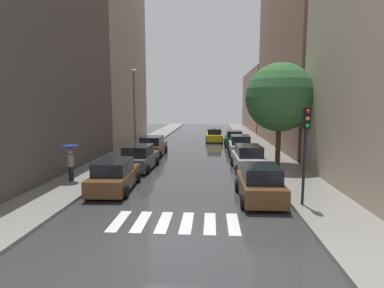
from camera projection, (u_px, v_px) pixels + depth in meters
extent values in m
cube|color=#333336|center=(199.00, 145.00, 34.10)|extent=(28.00, 72.00, 0.04)
cube|color=gray|center=(142.00, 144.00, 34.51)|extent=(3.00, 72.00, 0.15)
cube|color=gray|center=(258.00, 145.00, 33.67)|extent=(3.00, 72.00, 0.15)
cube|color=silver|center=(119.00, 221.00, 12.04)|extent=(0.45, 2.20, 0.01)
cube|color=silver|center=(141.00, 221.00, 11.98)|extent=(0.45, 2.20, 0.01)
cube|color=silver|center=(164.00, 222.00, 11.92)|extent=(0.45, 2.20, 0.01)
cube|color=silver|center=(187.00, 223.00, 11.87)|extent=(0.45, 2.20, 0.01)
cube|color=silver|center=(210.00, 223.00, 11.81)|extent=(0.45, 2.20, 0.01)
cube|color=silver|center=(233.00, 224.00, 11.75)|extent=(0.45, 2.20, 0.01)
cube|color=#564C47|center=(6.00, 63.00, 18.29)|extent=(6.00, 19.75, 14.13)
cube|color=#9E9384|center=(106.00, 32.00, 35.22)|extent=(6.00, 15.33, 25.87)
cube|color=#8C6B56|center=(304.00, 29.00, 32.04)|extent=(6.00, 21.07, 24.98)
cube|color=#8C6B56|center=(265.00, 101.00, 54.96)|extent=(6.00, 21.26, 10.37)
cube|color=brown|center=(115.00, 179.00, 16.45)|extent=(2.07, 4.76, 0.81)
cube|color=black|center=(113.00, 166.00, 16.12)|extent=(1.75, 2.64, 0.66)
cylinder|color=black|center=(107.00, 177.00, 18.04)|extent=(0.25, 0.65, 0.64)
cylinder|color=black|center=(138.00, 177.00, 17.99)|extent=(0.25, 0.65, 0.64)
cylinder|color=black|center=(88.00, 192.00, 14.97)|extent=(0.25, 0.65, 0.64)
cylinder|color=black|center=(125.00, 192.00, 14.93)|extent=(0.25, 0.65, 0.64)
cube|color=#474C51|center=(139.00, 161.00, 21.59)|extent=(2.06, 4.62, 0.85)
cube|color=black|center=(138.00, 150.00, 21.27)|extent=(1.76, 2.56, 0.70)
cylinder|color=black|center=(133.00, 160.00, 23.21)|extent=(0.24, 0.65, 0.64)
cylinder|color=black|center=(157.00, 161.00, 23.02)|extent=(0.24, 0.65, 0.64)
cylinder|color=black|center=(119.00, 169.00, 20.24)|extent=(0.24, 0.65, 0.64)
cylinder|color=black|center=(147.00, 169.00, 20.05)|extent=(0.24, 0.65, 0.64)
cube|color=brown|center=(153.00, 149.00, 27.47)|extent=(1.95, 4.79, 0.86)
cube|color=black|center=(152.00, 140.00, 27.13)|extent=(1.71, 2.64, 0.70)
cylinder|color=black|center=(146.00, 149.00, 29.13)|extent=(0.22, 0.64, 0.64)
cylinder|color=black|center=(166.00, 149.00, 29.00)|extent=(0.22, 0.64, 0.64)
cylinder|color=black|center=(138.00, 154.00, 26.01)|extent=(0.22, 0.64, 0.64)
cylinder|color=black|center=(160.00, 155.00, 25.88)|extent=(0.22, 0.64, 0.64)
cube|color=brown|center=(260.00, 188.00, 14.65)|extent=(1.92, 4.12, 0.85)
cube|color=black|center=(261.00, 173.00, 14.35)|extent=(1.67, 2.27, 0.70)
cylinder|color=black|center=(237.00, 186.00, 16.08)|extent=(0.23, 0.64, 0.64)
cylinder|color=black|center=(273.00, 186.00, 15.98)|extent=(0.23, 0.64, 0.64)
cylinder|color=black|center=(243.00, 202.00, 13.40)|extent=(0.23, 0.64, 0.64)
cylinder|color=black|center=(286.00, 203.00, 13.30)|extent=(0.23, 0.64, 0.64)
cube|color=#B2B7BF|center=(248.00, 161.00, 21.35)|extent=(2.03, 4.55, 0.88)
cube|color=black|center=(249.00, 150.00, 21.02)|extent=(1.73, 2.53, 0.72)
cylinder|color=black|center=(232.00, 161.00, 22.87)|extent=(0.25, 0.65, 0.64)
cylinder|color=black|center=(257.00, 161.00, 22.83)|extent=(0.25, 0.65, 0.64)
cylinder|color=black|center=(237.00, 170.00, 19.94)|extent=(0.25, 0.65, 0.64)
cylinder|color=black|center=(265.00, 170.00, 19.90)|extent=(0.25, 0.65, 0.64)
cube|color=#B2B7BF|center=(240.00, 148.00, 27.50)|extent=(1.89, 4.44, 0.91)
cube|color=black|center=(240.00, 139.00, 27.18)|extent=(1.64, 2.45, 0.74)
cylinder|color=black|center=(229.00, 149.00, 29.06)|extent=(0.23, 0.64, 0.64)
cylinder|color=black|center=(248.00, 149.00, 28.91)|extent=(0.23, 0.64, 0.64)
cylinder|color=black|center=(230.00, 154.00, 26.18)|extent=(0.23, 0.64, 0.64)
cylinder|color=black|center=(252.00, 154.00, 26.03)|extent=(0.23, 0.64, 0.64)
cube|color=#0C4C2D|center=(234.00, 140.00, 33.59)|extent=(1.80, 4.18, 0.84)
cube|color=black|center=(234.00, 134.00, 33.29)|extent=(1.58, 2.30, 0.69)
cylinder|color=black|center=(225.00, 141.00, 35.05)|extent=(0.22, 0.64, 0.64)
cylinder|color=black|center=(241.00, 142.00, 34.93)|extent=(0.22, 0.64, 0.64)
cylinder|color=black|center=(226.00, 145.00, 32.33)|extent=(0.22, 0.64, 0.64)
cylinder|color=black|center=(243.00, 145.00, 32.20)|extent=(0.22, 0.64, 0.64)
cube|color=yellow|center=(214.00, 137.00, 37.33)|extent=(1.90, 4.43, 0.80)
cube|color=black|center=(214.00, 131.00, 37.01)|extent=(1.66, 2.45, 0.65)
cube|color=#F2EDCC|center=(214.00, 128.00, 36.96)|extent=(0.20, 0.36, 0.18)
cylinder|color=black|center=(207.00, 138.00, 38.85)|extent=(0.23, 0.64, 0.64)
cylinder|color=black|center=(221.00, 138.00, 38.75)|extent=(0.23, 0.64, 0.64)
cylinder|color=black|center=(207.00, 140.00, 35.97)|extent=(0.23, 0.64, 0.64)
cylinder|color=black|center=(222.00, 141.00, 35.87)|extent=(0.23, 0.64, 0.64)
cylinder|color=black|center=(71.00, 174.00, 17.66)|extent=(0.28, 0.28, 0.87)
cylinder|color=gray|center=(70.00, 160.00, 17.56)|extent=(0.36, 0.36, 0.69)
sphere|color=tan|center=(70.00, 152.00, 17.50)|extent=(0.27, 0.27, 0.27)
cone|color=navy|center=(70.00, 147.00, 17.46)|extent=(1.00, 1.00, 0.20)
cylinder|color=#333338|center=(70.00, 154.00, 17.51)|extent=(0.02, 0.02, 0.78)
cylinder|color=#513823|center=(278.00, 146.00, 22.09)|extent=(0.36, 0.36, 2.85)
sphere|color=#336737|center=(280.00, 97.00, 21.63)|extent=(4.89, 4.89, 4.89)
cylinder|color=black|center=(304.00, 167.00, 13.33)|extent=(0.12, 0.12, 3.40)
cube|color=black|center=(306.00, 118.00, 13.05)|extent=(0.30, 0.30, 0.90)
sphere|color=red|center=(308.00, 111.00, 12.83)|extent=(0.18, 0.18, 0.18)
sphere|color=#F2A519|center=(308.00, 118.00, 12.87)|extent=(0.18, 0.18, 0.18)
sphere|color=green|center=(307.00, 125.00, 12.91)|extent=(0.18, 0.18, 0.18)
cylinder|color=#595B60|center=(135.00, 113.00, 27.28)|extent=(0.16, 0.16, 7.24)
ellipsoid|color=beige|center=(133.00, 71.00, 26.79)|extent=(0.60, 0.28, 0.24)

